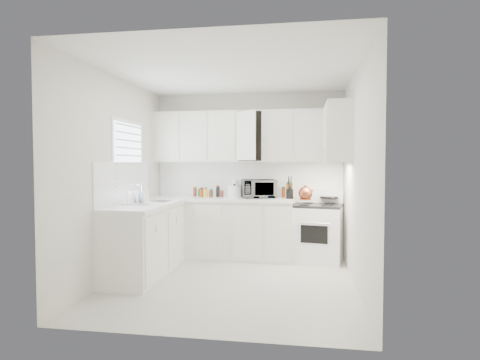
% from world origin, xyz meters
% --- Properties ---
extents(floor, '(3.20, 3.20, 0.00)m').
position_xyz_m(floor, '(0.00, 0.00, 0.00)').
color(floor, beige).
rests_on(floor, ground).
extents(ceiling, '(3.20, 3.20, 0.00)m').
position_xyz_m(ceiling, '(0.00, 0.00, 2.60)').
color(ceiling, white).
rests_on(ceiling, ground).
extents(wall_back, '(3.00, 0.00, 3.00)m').
position_xyz_m(wall_back, '(0.00, 1.60, 1.30)').
color(wall_back, silver).
rests_on(wall_back, ground).
extents(wall_front, '(3.00, 0.00, 3.00)m').
position_xyz_m(wall_front, '(0.00, -1.60, 1.30)').
color(wall_front, silver).
rests_on(wall_front, ground).
extents(wall_left, '(0.00, 3.20, 3.20)m').
position_xyz_m(wall_left, '(-1.50, 0.00, 1.30)').
color(wall_left, silver).
rests_on(wall_left, ground).
extents(wall_right, '(0.00, 3.20, 3.20)m').
position_xyz_m(wall_right, '(1.50, 0.00, 1.30)').
color(wall_right, silver).
rests_on(wall_right, ground).
extents(window_blinds, '(0.06, 0.96, 1.06)m').
position_xyz_m(window_blinds, '(-1.48, 0.35, 1.55)').
color(window_blinds, white).
rests_on(window_blinds, wall_left).
extents(lower_cabinets_back, '(2.22, 0.60, 0.90)m').
position_xyz_m(lower_cabinets_back, '(-0.39, 1.30, 0.45)').
color(lower_cabinets_back, silver).
rests_on(lower_cabinets_back, floor).
extents(lower_cabinets_left, '(0.60, 1.60, 0.90)m').
position_xyz_m(lower_cabinets_left, '(-1.20, 0.20, 0.45)').
color(lower_cabinets_left, silver).
rests_on(lower_cabinets_left, floor).
extents(countertop_back, '(2.24, 0.64, 0.05)m').
position_xyz_m(countertop_back, '(-0.39, 1.29, 0.93)').
color(countertop_back, white).
rests_on(countertop_back, lower_cabinets_back).
extents(countertop_left, '(0.64, 1.62, 0.05)m').
position_xyz_m(countertop_left, '(-1.19, 0.20, 0.93)').
color(countertop_left, white).
rests_on(countertop_left, lower_cabinets_left).
extents(backsplash_back, '(2.98, 0.02, 0.55)m').
position_xyz_m(backsplash_back, '(0.00, 1.59, 1.23)').
color(backsplash_back, white).
rests_on(backsplash_back, wall_back).
extents(backsplash_left, '(0.02, 1.60, 0.55)m').
position_xyz_m(backsplash_left, '(-1.49, 0.20, 1.23)').
color(backsplash_left, white).
rests_on(backsplash_left, wall_left).
extents(upper_cabinets_back, '(3.00, 0.33, 0.80)m').
position_xyz_m(upper_cabinets_back, '(0.00, 1.44, 1.50)').
color(upper_cabinets_back, silver).
rests_on(upper_cabinets_back, wall_back).
extents(upper_cabinets_right, '(0.33, 0.90, 0.80)m').
position_xyz_m(upper_cabinets_right, '(1.33, 0.82, 1.50)').
color(upper_cabinets_right, silver).
rests_on(upper_cabinets_right, wall_right).
extents(sink, '(0.42, 0.38, 0.30)m').
position_xyz_m(sink, '(-1.19, 0.55, 1.07)').
color(sink, gray).
rests_on(sink, countertop_left).
extents(stove, '(0.81, 0.71, 1.10)m').
position_xyz_m(stove, '(1.09, 1.29, 0.55)').
color(stove, white).
rests_on(stove, floor).
extents(tea_kettle, '(0.32, 0.30, 0.23)m').
position_xyz_m(tea_kettle, '(0.91, 1.13, 1.06)').
color(tea_kettle, '#9F3D2B').
rests_on(tea_kettle, stove).
extents(frying_pan, '(0.37, 0.51, 0.04)m').
position_xyz_m(frying_pan, '(1.27, 1.45, 0.97)').
color(frying_pan, black).
rests_on(frying_pan, stove).
extents(microwave, '(0.57, 0.42, 0.34)m').
position_xyz_m(microwave, '(0.20, 1.32, 1.12)').
color(microwave, gray).
rests_on(microwave, countertop_back).
extents(rice_cooker, '(0.27, 0.27, 0.22)m').
position_xyz_m(rice_cooker, '(-0.18, 1.28, 1.06)').
color(rice_cooker, white).
rests_on(rice_cooker, countertop_back).
extents(paper_towel, '(0.12, 0.12, 0.27)m').
position_xyz_m(paper_towel, '(-0.20, 1.45, 1.08)').
color(paper_towel, white).
rests_on(paper_towel, countertop_back).
extents(utensil_crock, '(0.14, 0.14, 0.35)m').
position_xyz_m(utensil_crock, '(0.68, 1.22, 1.12)').
color(utensil_crock, black).
rests_on(utensil_crock, countertop_back).
extents(dish_rack, '(0.39, 0.31, 0.20)m').
position_xyz_m(dish_rack, '(-1.25, 0.08, 1.05)').
color(dish_rack, white).
rests_on(dish_rack, countertop_left).
extents(spice_left_0, '(0.06, 0.06, 0.13)m').
position_xyz_m(spice_left_0, '(-0.85, 1.42, 1.02)').
color(spice_left_0, brown).
rests_on(spice_left_0, countertop_back).
extents(spice_left_1, '(0.06, 0.06, 0.13)m').
position_xyz_m(spice_left_1, '(-0.78, 1.33, 1.02)').
color(spice_left_1, '#246E3B').
rests_on(spice_left_1, countertop_back).
extents(spice_left_2, '(0.06, 0.06, 0.13)m').
position_xyz_m(spice_left_2, '(-0.70, 1.42, 1.02)').
color(spice_left_2, '#A34115').
rests_on(spice_left_2, countertop_back).
extents(spice_left_3, '(0.06, 0.06, 0.13)m').
position_xyz_m(spice_left_3, '(-0.62, 1.33, 1.02)').
color(spice_left_3, gold).
rests_on(spice_left_3, countertop_back).
extents(spice_left_4, '(0.06, 0.06, 0.13)m').
position_xyz_m(spice_left_4, '(-0.55, 1.42, 1.02)').
color(spice_left_4, '#4D3416').
rests_on(spice_left_4, countertop_back).
extents(spice_left_5, '(0.06, 0.06, 0.13)m').
position_xyz_m(spice_left_5, '(-0.47, 1.33, 1.02)').
color(spice_left_5, black).
rests_on(spice_left_5, countertop_back).
extents(spice_left_6, '(0.06, 0.06, 0.13)m').
position_xyz_m(spice_left_6, '(-0.40, 1.42, 1.02)').
color(spice_left_6, brown).
rests_on(spice_left_6, countertop_back).
extents(sauce_right_0, '(0.06, 0.06, 0.19)m').
position_xyz_m(sauce_right_0, '(0.58, 1.46, 1.05)').
color(sauce_right_0, '#A34115').
rests_on(sauce_right_0, countertop_back).
extents(sauce_right_1, '(0.06, 0.06, 0.19)m').
position_xyz_m(sauce_right_1, '(0.64, 1.40, 1.05)').
color(sauce_right_1, gold).
rests_on(sauce_right_1, countertop_back).
extents(sauce_right_2, '(0.06, 0.06, 0.19)m').
position_xyz_m(sauce_right_2, '(0.69, 1.46, 1.05)').
color(sauce_right_2, '#4D3416').
rests_on(sauce_right_2, countertop_back).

